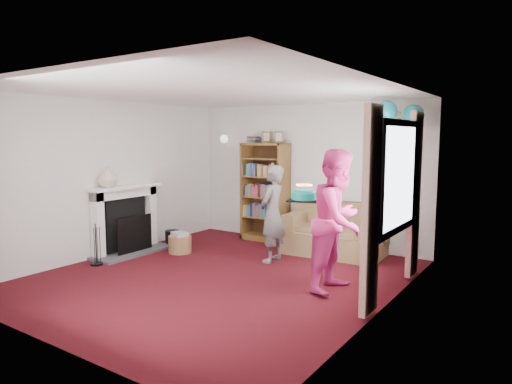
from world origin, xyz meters
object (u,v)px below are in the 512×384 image
Objects in this scene: bookcase at (266,193)px; sofa at (335,234)px; person_striped at (272,214)px; person_magenta at (338,220)px; birthday_cake at (304,196)px.

bookcase is 1.27× the size of sofa.
person_striped is 1.54m from person_magenta.
person_magenta is at bearing -39.43° from bookcase.
bookcase is 2.44m from birthday_cake.
sofa is at bearing 97.74° from birthday_cake.
sofa is at bearing 27.64° from person_magenta.
birthday_cake is (0.20, -1.48, 0.81)m from sofa.
person_striped reaches higher than birthday_cake.
bookcase reaches higher than sofa.
person_magenta reaches higher than birthday_cake.
sofa is (1.51, -0.23, -0.57)m from bookcase.
bookcase is 1.14× the size of person_magenta.
person_magenta is 4.46× the size of birthday_cake.
person_striped is 1.02m from birthday_cake.
person_magenta is (1.38, -0.66, 0.14)m from person_striped.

